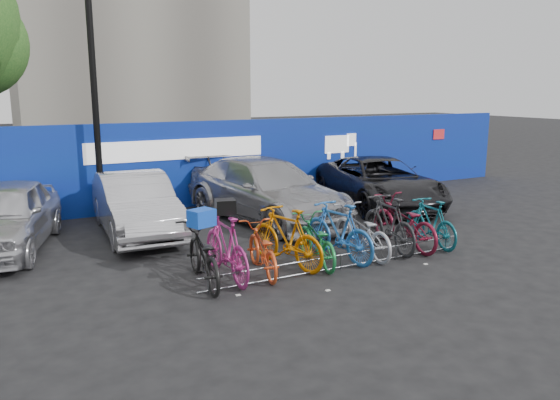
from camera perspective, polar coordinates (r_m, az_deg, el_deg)
ground at (r=10.71m, az=4.57°, el=-6.33°), size 100.00×100.00×0.00m
hoarding at (r=15.73m, az=-7.10°, el=3.88°), size 22.00×0.18×2.40m
lamppost at (r=14.18m, az=-18.85°, el=10.91°), size 0.25×0.50×6.11m
bike_rack at (r=10.19m, az=6.40°, el=-6.36°), size 5.60×0.03×0.30m
car_0 at (r=12.51m, az=-26.94°, el=-1.54°), size 2.83×4.53×1.44m
car_1 at (r=12.85m, az=-14.85°, el=-0.46°), size 1.67×4.27×1.39m
car_2 at (r=13.78m, az=-1.42°, el=1.04°), size 3.08×5.60×1.54m
car_3 at (r=15.67m, az=10.30°, el=1.83°), size 3.23×5.30×1.37m
bike_0 at (r=9.39m, az=-8.09°, el=-5.74°), size 0.87×2.00×1.02m
bike_1 at (r=9.58m, az=-5.65°, el=-4.85°), size 0.57×1.96×1.18m
bike_2 at (r=9.82m, az=-1.93°, el=-5.19°), size 0.90×1.81×0.91m
bike_3 at (r=10.16m, az=0.65°, el=-3.91°), size 1.01×1.99×1.15m
bike_4 at (r=10.36m, az=3.78°, el=-4.25°), size 0.91×1.85×0.93m
bike_5 at (r=10.63m, az=6.12°, el=-3.26°), size 0.84×1.98×1.15m
bike_6 at (r=10.97m, az=8.49°, el=-3.28°), size 0.69×1.90×0.99m
bike_7 at (r=11.42m, az=11.30°, el=-2.39°), size 0.75×1.96×1.15m
bike_8 at (r=11.70m, az=12.77°, el=-2.30°), size 0.76×2.06×1.08m
bike_9 at (r=11.99m, az=15.49°, el=-2.26°), size 0.63×1.73×1.02m
cargo_crate at (r=9.22m, az=-8.20°, el=-1.86°), size 0.48×0.42×0.29m
cargo_topcase at (r=9.40m, az=-5.73°, el=-0.69°), size 0.39×0.37×0.25m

